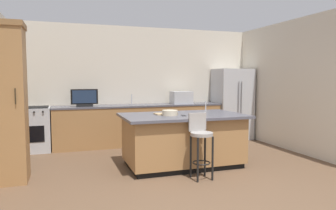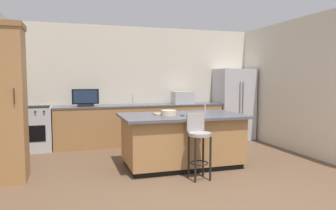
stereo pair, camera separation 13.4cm
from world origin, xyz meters
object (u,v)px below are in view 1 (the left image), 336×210
at_px(cabinet_tower, 6,100).
at_px(cell_phone, 184,115).
at_px(range_oven, 32,129).
at_px(tv_monitor, 84,99).
at_px(tv_remote, 168,113).
at_px(cutting_board, 165,114).
at_px(bar_stool_center, 201,140).
at_px(refrigerator, 232,104).
at_px(kitchen_island, 183,139).
at_px(fruit_bowl, 170,113).
at_px(microwave, 181,98).

xyz_separation_m(cabinet_tower, cell_phone, (2.69, -0.19, -0.30)).
xyz_separation_m(range_oven, tv_monitor, (1.07, -0.05, 0.63)).
bearing_deg(tv_remote, cutting_board, -122.32).
bearing_deg(bar_stool_center, range_oven, 131.31).
bearing_deg(refrigerator, range_oven, 179.42).
bearing_deg(bar_stool_center, cell_phone, 93.32).
relative_size(refrigerator, range_oven, 1.88).
xyz_separation_m(kitchen_island, cell_phone, (-0.06, -0.18, 0.44)).
relative_size(bar_stool_center, fruit_bowl, 3.78).
xyz_separation_m(cabinet_tower, cutting_board, (2.47, 0.12, -0.29)).
relative_size(microwave, cell_phone, 3.20).
relative_size(bar_stool_center, cell_phone, 6.62).
height_order(refrigerator, microwave, refrigerator).
height_order(microwave, fruit_bowl, microwave).
bearing_deg(cell_phone, refrigerator, 57.20).
distance_m(fruit_bowl, tv_remote, 0.34).
height_order(refrigerator, range_oven, refrigerator).
height_order(kitchen_island, cell_phone, cell_phone).
bearing_deg(bar_stool_center, kitchen_island, 87.63).
height_order(cabinet_tower, bar_stool_center, cabinet_tower).
relative_size(microwave, bar_stool_center, 0.48).
relative_size(range_oven, cell_phone, 6.27).
bearing_deg(kitchen_island, range_oven, 142.75).
bearing_deg(cutting_board, tv_remote, 53.36).
bearing_deg(microwave, cabinet_tower, -150.42).
height_order(tv_monitor, bar_stool_center, tv_monitor).
height_order(cabinet_tower, tv_monitor, cabinet_tower).
xyz_separation_m(kitchen_island, range_oven, (-2.60, 1.98, 0.01)).
relative_size(kitchen_island, tv_remote, 12.35).
relative_size(range_oven, cutting_board, 2.54).
distance_m(fruit_bowl, cutting_board, 0.21).
height_order(refrigerator, cabinet_tower, cabinet_tower).
bearing_deg(fruit_bowl, bar_stool_center, -68.78).
relative_size(range_oven, tv_remote, 5.53).
xyz_separation_m(refrigerator, cell_phone, (-2.15, -2.11, 0.02)).
bearing_deg(tv_monitor, cell_phone, -55.15).
distance_m(range_oven, cutting_board, 3.00).
distance_m(kitchen_island, fruit_bowl, 0.56).
height_order(refrigerator, bar_stool_center, refrigerator).
height_order(cell_phone, tv_remote, tv_remote).
relative_size(kitchen_island, tv_monitor, 3.70).
bearing_deg(tv_remote, cabinet_tower, -170.24).
xyz_separation_m(tv_monitor, fruit_bowl, (1.26, -2.00, -0.15)).
xyz_separation_m(refrigerator, tv_remote, (-2.27, -1.68, 0.03)).
height_order(microwave, bar_stool_center, microwave).
xyz_separation_m(microwave, cutting_board, (-1.01, -1.85, -0.16)).
distance_m(range_oven, cell_phone, 3.36).
bearing_deg(bar_stool_center, refrigerator, 49.77).
bearing_deg(kitchen_island, cutting_board, 155.63).
bearing_deg(cell_phone, bar_stool_center, -71.71).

